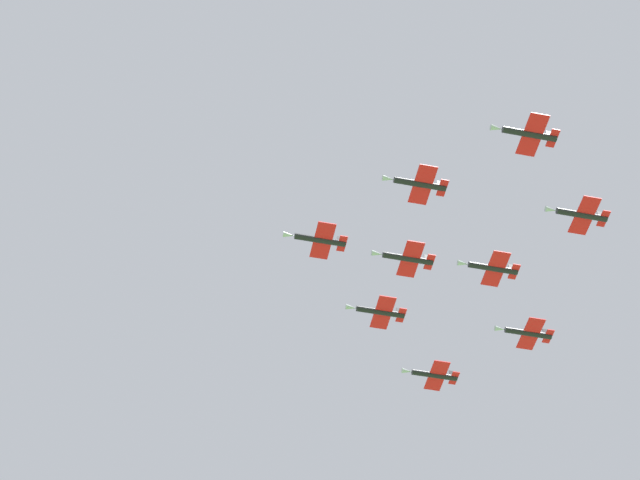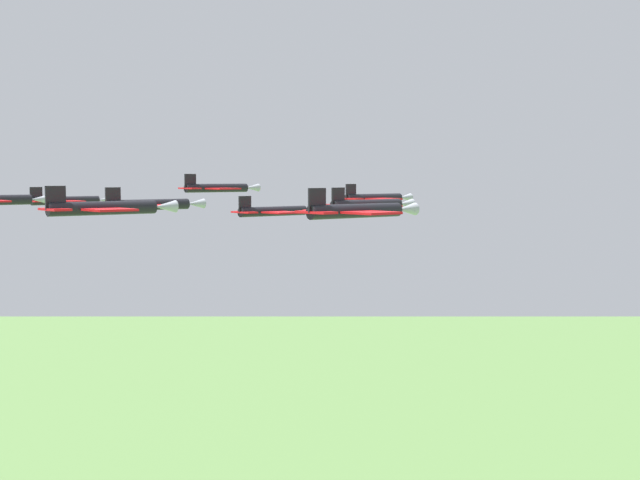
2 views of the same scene
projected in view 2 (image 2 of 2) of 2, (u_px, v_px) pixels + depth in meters
jet_lead at (375, 198)px, 116.42m from camera, size 10.04×11.32×2.64m
jet_port_inner at (218, 188)px, 118.56m from camera, size 10.04×11.32×2.64m
jet_starboard_inner at (369, 205)px, 93.95m from camera, size 10.04×11.32×2.64m
jet_port_outer at (275, 211)px, 105.40m from camera, size 10.04×11.32×2.64m
jet_starboard_outer at (67, 200)px, 120.96m from camera, size 10.04×11.32×2.64m
jet_center_rear at (358, 211)px, 71.45m from camera, size 10.04×11.32×2.64m
jet_port_trail at (151, 205)px, 94.18m from camera, size 10.04×11.32×2.64m
jet_tail_end at (106, 208)px, 73.69m from camera, size 10.04×11.32×2.64m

